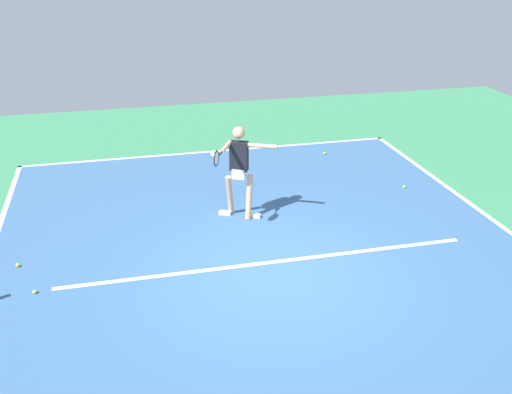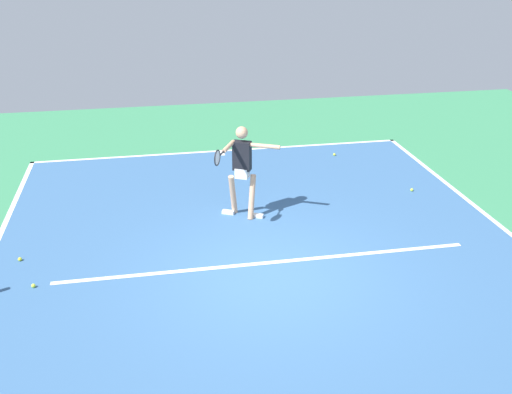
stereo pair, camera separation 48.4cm
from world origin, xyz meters
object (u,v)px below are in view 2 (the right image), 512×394
tennis_player (242,166)px  tennis_ball_far_corner (334,154)px  tennis_ball_by_sideline (33,286)px  tennis_ball_near_player (412,190)px  tennis_ball_by_baseline (20,259)px

tennis_player → tennis_ball_far_corner: size_ratio=28.02×
tennis_player → tennis_ball_far_corner: (-2.87, -3.07, -1.04)m
tennis_ball_by_sideline → tennis_ball_far_corner: 8.25m
tennis_ball_near_player → tennis_ball_far_corner: 2.68m
tennis_ball_near_player → tennis_ball_far_corner: size_ratio=1.00×
tennis_ball_by_baseline → tennis_ball_near_player: same height
tennis_ball_by_sideline → tennis_ball_by_baseline: same height
tennis_player → tennis_ball_by_sideline: (3.67, 1.96, -1.04)m
tennis_ball_far_corner → tennis_ball_by_baseline: bearing=30.8°
tennis_ball_by_baseline → tennis_ball_by_sideline: bearing=110.9°
tennis_ball_by_sideline → tennis_ball_by_baseline: size_ratio=1.00×
tennis_ball_by_sideline → tennis_ball_far_corner: (-6.54, -5.03, 0.00)m
tennis_player → tennis_ball_by_baseline: 4.29m
tennis_ball_by_baseline → tennis_ball_far_corner: same height
tennis_ball_by_baseline → tennis_ball_far_corner: 8.03m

